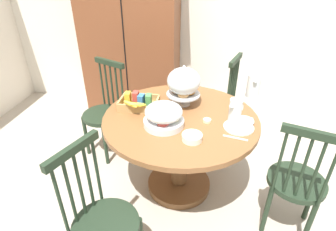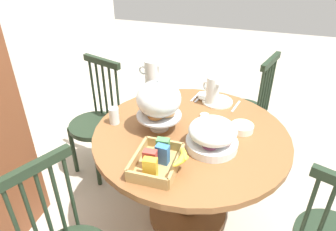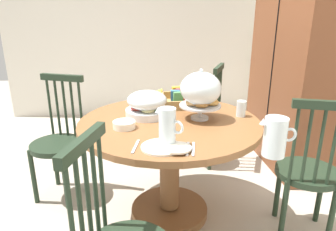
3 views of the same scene
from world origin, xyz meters
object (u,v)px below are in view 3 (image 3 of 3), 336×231
(pastry_stand_with_dome, at_px, (201,91))
(fruit_platter_covered, at_px, (147,104))
(china_plate_small, at_px, (177,148))
(cereal_basket, at_px, (176,99))
(windsor_chair_by_cabinet, at_px, (59,143))
(dining_table, at_px, (170,149))
(windsor_chair_near_window, at_px, (202,119))
(cereal_bowl, at_px, (124,125))
(drinking_glass, at_px, (241,109))
(orange_juice_pitcher, at_px, (167,129))
(milk_pitcher, at_px, (275,139))
(butter_dish, at_px, (166,130))
(windsor_chair_far_side, at_px, (308,174))
(wooden_armoire, at_px, (302,63))
(china_plate_large, at_px, (161,147))

(pastry_stand_with_dome, xyz_separation_m, fruit_platter_covered, (-0.10, -0.35, -0.11))
(china_plate_small, bearing_deg, cereal_basket, 173.15)
(china_plate_small, bearing_deg, fruit_platter_covered, -167.22)
(windsor_chair_by_cabinet, relative_size, china_plate_small, 6.50)
(dining_table, distance_m, windsor_chair_near_window, 0.91)
(cereal_bowl, bearing_deg, fruit_platter_covered, 145.49)
(fruit_platter_covered, relative_size, drinking_glass, 2.73)
(orange_juice_pitcher, xyz_separation_m, milk_pitcher, (0.18, 0.52, -0.00))
(pastry_stand_with_dome, height_order, fruit_platter_covered, pastry_stand_with_dome)
(dining_table, distance_m, milk_pitcher, 0.80)
(cereal_basket, bearing_deg, china_plate_small, -6.85)
(cereal_basket, xyz_separation_m, butter_dish, (0.57, -0.13, -0.04))
(milk_pitcher, height_order, china_plate_small, milk_pitcher)
(cereal_bowl, bearing_deg, milk_pitcher, 58.40)
(orange_juice_pitcher, height_order, cereal_basket, orange_juice_pitcher)
(dining_table, distance_m, windsor_chair_far_side, 0.91)
(wooden_armoire, distance_m, pastry_stand_with_dome, 1.34)
(milk_pitcher, bearing_deg, dining_table, -141.61)
(drinking_glass, bearing_deg, cereal_bowl, -79.49)
(pastry_stand_with_dome, bearing_deg, wooden_armoire, 124.22)
(windsor_chair_near_window, distance_m, orange_juice_pitcher, 1.35)
(wooden_armoire, relative_size, cereal_basket, 6.20)
(cereal_bowl, relative_size, drinking_glass, 1.27)
(orange_juice_pitcher, bearing_deg, china_plate_small, 29.28)
(windsor_chair_near_window, height_order, windsor_chair_by_cabinet, same)
(wooden_armoire, relative_size, orange_juice_pitcher, 9.32)
(orange_juice_pitcher, relative_size, cereal_bowl, 1.50)
(pastry_stand_with_dome, relative_size, drinking_glass, 3.13)
(dining_table, bearing_deg, cereal_bowl, -68.83)
(butter_dish, bearing_deg, windsor_chair_far_side, 83.65)
(windsor_chair_near_window, xyz_separation_m, orange_juice_pitcher, (1.21, -0.46, 0.38))
(dining_table, xyz_separation_m, fruit_platter_covered, (-0.11, -0.15, 0.30))
(windsor_chair_near_window, xyz_separation_m, butter_dish, (1.02, -0.45, 0.30))
(fruit_platter_covered, relative_size, cereal_basket, 0.95)
(dining_table, height_order, windsor_chair_near_window, windsor_chair_near_window)
(drinking_glass, relative_size, butter_dish, 1.83)
(milk_pitcher, xyz_separation_m, cereal_bowl, (-0.47, -0.76, -0.07))
(cereal_bowl, bearing_deg, cereal_basket, 140.93)
(fruit_platter_covered, relative_size, butter_dish, 5.00)
(dining_table, relative_size, windsor_chair_far_side, 1.25)
(milk_pitcher, height_order, butter_dish, milk_pitcher)
(cereal_bowl, bearing_deg, pastry_stand_with_dome, 103.45)
(windsor_chair_far_side, relative_size, butter_dish, 16.25)
(milk_pitcher, bearing_deg, cereal_basket, -158.42)
(orange_juice_pitcher, distance_m, milk_pitcher, 0.55)
(windsor_chair_by_cabinet, height_order, milk_pitcher, windsor_chair_by_cabinet)
(windsor_chair_near_window, bearing_deg, china_plate_large, -21.83)
(windsor_chair_by_cabinet, xyz_separation_m, cereal_bowl, (0.47, 0.54, 0.31))
(windsor_chair_by_cabinet, distance_m, milk_pitcher, 1.65)
(windsor_chair_by_cabinet, height_order, drinking_glass, windsor_chair_by_cabinet)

